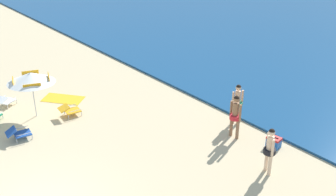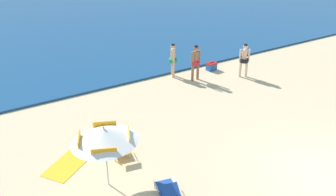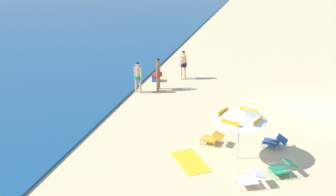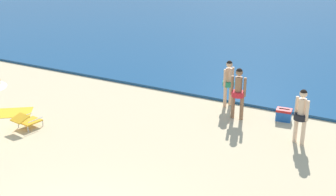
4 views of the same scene
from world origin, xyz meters
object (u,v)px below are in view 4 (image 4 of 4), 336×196
object	(u,v)px
beach_towel	(5,113)
person_standing_beside	(238,90)
cooler_box	(284,115)
person_standing_near_shore	(229,80)
lounge_chair_spare_folded	(27,120)
person_wading_in	(301,113)

from	to	relation	value
beach_towel	person_standing_beside	bearing A→B (deg)	24.97
beach_towel	cooler_box	bearing A→B (deg)	24.58
person_standing_near_shore	person_standing_beside	distance (m)	1.15
person_standing_near_shore	cooler_box	size ratio (longest dim) A/B	3.16
lounge_chair_spare_folded	person_standing_near_shore	bearing A→B (deg)	44.34
person_wading_in	beach_towel	xyz separation A→B (m)	(-9.41, -2.48, -0.97)
lounge_chair_spare_folded	person_wading_in	size ratio (longest dim) A/B	0.56
person_standing_beside	cooler_box	bearing A→B (deg)	22.55
person_wading_in	beach_towel	bearing A→B (deg)	-165.23
lounge_chair_spare_folded	person_wading_in	world-z (taller)	person_wading_in
person_wading_in	lounge_chair_spare_folded	bearing A→B (deg)	-158.92
person_standing_beside	person_wading_in	distance (m)	2.40
person_wading_in	cooler_box	xyz separation A→B (m)	(-0.83, 1.44, -0.77)
person_standing_beside	beach_towel	xyz separation A→B (m)	(-7.17, -3.34, -1.01)
lounge_chair_spare_folded	cooler_box	size ratio (longest dim) A/B	1.76
person_wading_in	cooler_box	world-z (taller)	person_wading_in
lounge_chair_spare_folded	person_standing_beside	size ratio (longest dim) A/B	0.53
lounge_chair_spare_folded	person_standing_beside	bearing A→B (deg)	34.74
cooler_box	person_standing_near_shore	bearing A→B (deg)	171.07
lounge_chair_spare_folded	person_wading_in	distance (m)	8.42
person_wading_in	cooler_box	bearing A→B (deg)	119.79
cooler_box	person_wading_in	bearing A→B (deg)	-60.21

